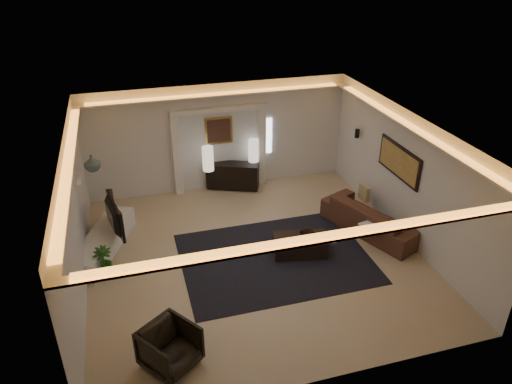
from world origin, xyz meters
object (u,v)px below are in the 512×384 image
object	(u,v)px
sofa	(372,218)
console	(233,175)
armchair	(170,348)
coffee_table	(300,245)

from	to	relation	value
sofa	console	bearing A→B (deg)	18.23
sofa	armchair	bearing A→B (deg)	95.85
coffee_table	armchair	distance (m)	3.91
console	coffee_table	xyz separation A→B (m)	(0.68, -3.42, -0.20)
console	armchair	xyz separation A→B (m)	(-2.44, -5.78, -0.03)
sofa	coffee_table	world-z (taller)	sofa
console	sofa	size ratio (longest dim) A/B	0.57
console	armchair	size ratio (longest dim) A/B	1.73
coffee_table	armchair	size ratio (longest dim) A/B	1.40
sofa	armchair	distance (m)	5.76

